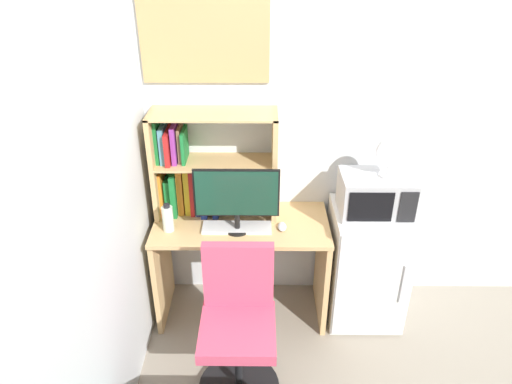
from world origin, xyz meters
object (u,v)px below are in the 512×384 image
monitor (237,196)px  desk_fan (391,155)px  hutch_bookshelf (198,169)px  keyboard (237,228)px  water_bottle (168,218)px  microwave (376,194)px  computer_mouse (282,227)px  wall_corkboard (205,39)px  mini_fridge (366,264)px  desk_chair (238,332)px

monitor → desk_fan: desk_fan is taller
hutch_bookshelf → keyboard: hutch_bookshelf is taller
hutch_bookshelf → keyboard: size_ratio=1.80×
water_bottle → microwave: 1.36m
computer_mouse → microwave: bearing=7.1°
wall_corkboard → microwave: bearing=-13.7°
hutch_bookshelf → desk_fan: size_ratio=3.07×
water_bottle → keyboard: bearing=2.4°
keyboard → mini_fridge: bearing=5.1°
hutch_bookshelf → monitor: (0.27, -0.24, -0.07)m
keyboard → water_bottle: water_bottle is taller
computer_mouse → desk_chair: size_ratio=0.11×
mini_fridge → wall_corkboard: bearing=166.1°
microwave → mini_fridge: bearing=-90.3°
computer_mouse → desk_chair: (-0.27, -0.58, -0.36)m
microwave → wall_corkboard: (-1.09, 0.27, 0.93)m
keyboard → desk_chair: (0.03, -0.57, -0.36)m
water_bottle → mini_fridge: bearing=4.2°
monitor → wall_corkboard: (-0.19, 0.36, 0.89)m
desk_fan → monitor: bearing=-174.6°
mini_fridge → hutch_bookshelf: bearing=172.7°
keyboard → desk_chair: bearing=-87.4°
desk_chair → wall_corkboard: size_ratio=1.21×
microwave → desk_chair: microwave is taller
keyboard → computer_mouse: bearing=1.4°
computer_mouse → microwave: 0.64m
monitor → keyboard: monitor is taller
desk_chair → keyboard: bearing=92.6°
monitor → mini_fridge: (0.90, 0.09, -0.60)m
computer_mouse → monitor: bearing=-175.9°
keyboard → desk_chair: 0.67m
monitor → mini_fridge: size_ratio=0.63×
water_bottle → wall_corkboard: size_ratio=0.25×
keyboard → wall_corkboard: wall_corkboard is taller
mini_fridge → microwave: (0.00, 0.00, 0.56)m
water_bottle → desk_chair: bearing=-49.5°
monitor → mini_fridge: 1.09m
hutch_bookshelf → desk_chair: bearing=-69.8°
hutch_bookshelf → desk_chair: hutch_bookshelf is taller
desk_fan → microwave: bearing=174.2°
keyboard → microwave: (0.90, 0.08, 0.21)m
hutch_bookshelf → wall_corkboard: (0.08, 0.12, 0.82)m
computer_mouse → wall_corkboard: (-0.49, 0.34, 1.13)m
monitor → desk_fan: (0.96, 0.09, 0.24)m
microwave → wall_corkboard: size_ratio=0.58×
mini_fridge → microwave: 0.56m
hutch_bookshelf → desk_fan: 1.25m
desk_fan → desk_chair: size_ratio=0.28×
computer_mouse → microwave: (0.61, 0.08, 0.20)m
keyboard → wall_corkboard: size_ratio=0.57×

